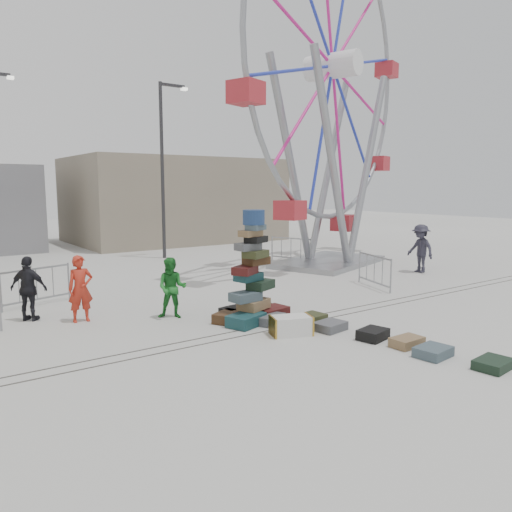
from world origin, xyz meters
TOP-DOWN VIEW (x-y plane):
  - ground at (0.00, 0.00)m, footprint 90.00×90.00m
  - track_line_near at (0.00, 0.60)m, footprint 40.00×0.04m
  - track_line_far at (0.00, 1.00)m, footprint 40.00×0.04m
  - building_right at (7.00, 20.00)m, footprint 12.00×8.00m
  - lamp_post_right at (3.09, 13.00)m, footprint 1.41×0.25m
  - suitcase_tower at (0.02, 1.59)m, footprint 2.06×1.79m
  - ferris_wheel at (7.95, 7.11)m, footprint 11.92×4.61m
  - steamer_trunk at (0.03, 0.06)m, footprint 1.04×0.81m
  - row_case_0 at (1.04, 0.56)m, footprint 0.83×0.63m
  - row_case_1 at (0.99, -0.21)m, footprint 0.79×0.66m
  - row_case_2 at (1.27, -1.26)m, footprint 0.77×0.64m
  - row_case_3 at (1.46, -2.02)m, footprint 0.70×0.45m
  - row_case_4 at (1.37, -2.72)m, footprint 0.76×0.62m
  - row_case_5 at (1.70, -3.76)m, footprint 0.78×0.60m
  - barricade_dummy_c at (-4.02, 6.38)m, footprint 1.94×0.68m
  - barricade_wheel_front at (5.70, 2.60)m, footprint 0.73×1.93m
  - barricade_wheel_back at (7.08, 8.62)m, footprint 0.78×1.91m
  - pedestrian_red at (-3.50, 3.95)m, footprint 0.64×0.45m
  - pedestrian_green at (-1.51, 2.95)m, footprint 0.96×0.92m
  - pedestrian_black at (-4.52, 4.78)m, footprint 0.97×0.94m
  - pedestrian_grey at (9.42, 3.55)m, footprint 0.84×1.29m

SIDE VIEW (x-z plane):
  - ground at x=0.00m, z-range 0.00..0.00m
  - track_line_near at x=0.00m, z-range 0.00..0.01m
  - track_line_far at x=0.00m, z-range 0.00..0.01m
  - row_case_5 at x=1.70m, z-range 0.00..0.18m
  - row_case_4 at x=1.37m, z-range 0.00..0.20m
  - row_case_1 at x=0.99m, z-range 0.00..0.20m
  - row_case_3 at x=1.46m, z-range 0.00..0.20m
  - row_case_0 at x=1.04m, z-range 0.00..0.20m
  - row_case_2 at x=1.27m, z-range 0.00..0.23m
  - steamer_trunk at x=0.03m, z-range 0.00..0.43m
  - barricade_dummy_c at x=-4.02m, z-range 0.00..1.10m
  - barricade_wheel_front at x=5.70m, z-range 0.00..1.10m
  - barricade_wheel_back at x=7.08m, z-range 0.00..1.10m
  - suitcase_tower at x=0.02m, z-range -0.61..2.16m
  - pedestrian_green at x=-1.51m, z-range 0.00..1.56m
  - pedestrian_black at x=-4.52m, z-range 0.00..1.63m
  - pedestrian_red at x=-3.50m, z-range 0.00..1.66m
  - pedestrian_grey at x=9.42m, z-range 0.00..1.88m
  - building_right at x=7.00m, z-range 0.00..5.00m
  - lamp_post_right at x=3.09m, z-range 0.48..8.48m
  - ferris_wheel at x=7.95m, z-range -0.11..14.45m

